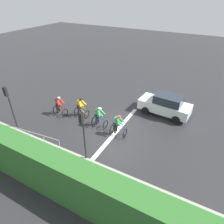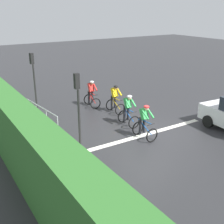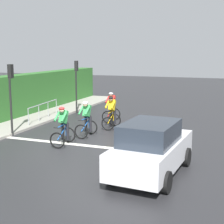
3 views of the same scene
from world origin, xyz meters
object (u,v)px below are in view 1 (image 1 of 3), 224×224
at_px(cyclist_mid, 99,117).
at_px(traffic_light_far_junction, 9,102).
at_px(cyclist_fourth, 118,126).
at_px(car_white, 165,105).
at_px(cyclist_second, 81,108).
at_px(cyclist_lead, 59,106).
at_px(traffic_light_near_crossing, 83,130).
at_px(pedestrian_railing_kerbside, 36,136).

relative_size(cyclist_mid, traffic_light_far_junction, 0.50).
relative_size(cyclist_fourth, car_white, 0.39).
distance_m(cyclist_second, cyclist_fourth, 3.81).
xyz_separation_m(cyclist_lead, traffic_light_near_crossing, (-3.19, -4.75, 1.43)).
height_order(cyclist_mid, car_white, car_white).
bearing_deg(cyclist_mid, car_white, -43.48).
xyz_separation_m(cyclist_fourth, pedestrian_railing_kerbside, (-3.52, 4.15, -0.01)).
height_order(cyclist_second, traffic_light_near_crossing, traffic_light_near_crossing).
relative_size(cyclist_lead, cyclist_second, 1.00).
bearing_deg(cyclist_second, pedestrian_railing_kerbside, 174.55).
distance_m(cyclist_mid, cyclist_fourth, 1.74).
distance_m(car_white, traffic_light_near_crossing, 8.01).
bearing_deg(cyclist_lead, car_white, -60.91).
xyz_separation_m(cyclist_second, car_white, (3.56, -5.86, 0.08)).
bearing_deg(traffic_light_near_crossing, car_white, -20.68).
xyz_separation_m(cyclist_second, pedestrian_railing_kerbside, (-4.30, 0.41, -0.01)).
xyz_separation_m(cyclist_second, traffic_light_far_junction, (-3.64, 3.32, 1.43)).
relative_size(car_white, traffic_light_near_crossing, 1.26).
relative_size(cyclist_lead, traffic_light_near_crossing, 0.50).
bearing_deg(traffic_light_near_crossing, cyclist_lead, 56.08).
bearing_deg(car_white, pedestrian_railing_kerbside, 141.44).
bearing_deg(cyclist_lead, traffic_light_far_junction, 151.48).
height_order(cyclist_second, pedestrian_railing_kerbside, cyclist_second).
relative_size(cyclist_mid, cyclist_fourth, 1.00).
height_order(cyclist_lead, cyclist_second, same).
height_order(cyclist_second, traffic_light_far_junction, traffic_light_far_junction).
relative_size(car_white, pedestrian_railing_kerbside, 1.18).
relative_size(cyclist_second, cyclist_fourth, 1.00).
bearing_deg(car_white, traffic_light_far_junction, 128.13).
xyz_separation_m(traffic_light_far_junction, pedestrian_railing_kerbside, (-0.66, -2.90, -1.43)).
relative_size(cyclist_mid, traffic_light_near_crossing, 0.50).
distance_m(traffic_light_near_crossing, traffic_light_far_junction, 6.39).
relative_size(cyclist_lead, traffic_light_far_junction, 0.50).
relative_size(cyclist_lead, pedestrian_railing_kerbside, 0.46).
bearing_deg(cyclist_second, traffic_light_far_junction, 137.66).
height_order(cyclist_mid, pedestrian_railing_kerbside, cyclist_mid).
bearing_deg(cyclist_second, cyclist_mid, -103.69).
xyz_separation_m(cyclist_lead, car_white, (4.20, -7.54, 0.08)).
distance_m(cyclist_fourth, traffic_light_near_crossing, 3.43).
distance_m(traffic_light_near_crossing, pedestrian_railing_kerbside, 3.79).
bearing_deg(cyclist_fourth, cyclist_mid, 80.53).
xyz_separation_m(cyclist_mid, pedestrian_railing_kerbside, (-3.81, 2.43, -0.01)).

